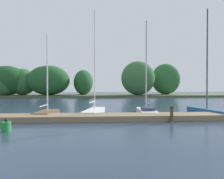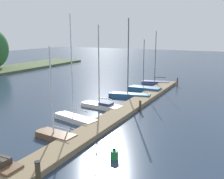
{
  "view_description": "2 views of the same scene",
  "coord_description": "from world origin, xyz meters",
  "px_view_note": "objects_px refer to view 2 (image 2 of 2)",
  "views": [
    {
      "loc": [
        -4.08,
        -2.38,
        2.18
      ],
      "look_at": [
        -3.15,
        12.28,
        1.96
      ],
      "focal_mm": 31.42,
      "sensor_mm": 36.0,
      "label": 1
    },
    {
      "loc": [
        -20.49,
        1.36,
        6.87
      ],
      "look_at": [
        0.43,
        12.22,
        1.66
      ],
      "focal_mm": 42.01,
      "sensor_mm": 36.0,
      "label": 2
    }
  ],
  "objects_px": {
    "sailboat_2": "(74,117)",
    "sailboat_4": "(129,94)",
    "mooring_piling_1": "(140,106)",
    "sailboat_5": "(144,89)",
    "channel_buoy_0": "(114,155)",
    "sailboat_6": "(155,82)",
    "mooring_piling_0": "(38,175)",
    "sailboat_3": "(101,104)",
    "mooring_piling_2": "(177,82)",
    "sailboat_1": "(54,134)"
  },
  "relations": [
    {
      "from": "sailboat_6",
      "to": "mooring_piling_0",
      "type": "relative_size",
      "value": 5.38
    },
    {
      "from": "sailboat_2",
      "to": "channel_buoy_0",
      "type": "bearing_deg",
      "value": 155.68
    },
    {
      "from": "sailboat_3",
      "to": "sailboat_6",
      "type": "xyz_separation_m",
      "value": [
        13.11,
        -0.89,
        -0.05
      ]
    },
    {
      "from": "mooring_piling_0",
      "to": "sailboat_4",
      "type": "bearing_deg",
      "value": 10.3
    },
    {
      "from": "sailboat_1",
      "to": "sailboat_2",
      "type": "bearing_deg",
      "value": -71.23
    },
    {
      "from": "sailboat_3",
      "to": "channel_buoy_0",
      "type": "distance_m",
      "value": 9.98
    },
    {
      "from": "sailboat_4",
      "to": "mooring_piling_0",
      "type": "xyz_separation_m",
      "value": [
        -16.92,
        -3.08,
        0.26
      ]
    },
    {
      "from": "sailboat_2",
      "to": "channel_buoy_0",
      "type": "distance_m",
      "value": 6.96
    },
    {
      "from": "sailboat_3",
      "to": "sailboat_5",
      "type": "distance_m",
      "value": 8.23
    },
    {
      "from": "sailboat_4",
      "to": "channel_buoy_0",
      "type": "relative_size",
      "value": 12.9
    },
    {
      "from": "mooring_piling_1",
      "to": "sailboat_5",
      "type": "bearing_deg",
      "value": 18.3
    },
    {
      "from": "sailboat_1",
      "to": "sailboat_6",
      "type": "height_order",
      "value": "sailboat_6"
    },
    {
      "from": "sailboat_2",
      "to": "sailboat_3",
      "type": "height_order",
      "value": "sailboat_2"
    },
    {
      "from": "sailboat_2",
      "to": "sailboat_3",
      "type": "relative_size",
      "value": 1.1
    },
    {
      "from": "mooring_piling_1",
      "to": "mooring_piling_2",
      "type": "relative_size",
      "value": 0.89
    },
    {
      "from": "mooring_piling_0",
      "to": "mooring_piling_1",
      "type": "bearing_deg",
      "value": 1.05
    },
    {
      "from": "channel_buoy_0",
      "to": "mooring_piling_1",
      "type": "bearing_deg",
      "value": 12.53
    },
    {
      "from": "sailboat_3",
      "to": "sailboat_5",
      "type": "bearing_deg",
      "value": -93.26
    },
    {
      "from": "mooring_piling_2",
      "to": "sailboat_6",
      "type": "bearing_deg",
      "value": 92.26
    },
    {
      "from": "mooring_piling_2",
      "to": "channel_buoy_0",
      "type": "height_order",
      "value": "mooring_piling_2"
    },
    {
      "from": "channel_buoy_0",
      "to": "sailboat_5",
      "type": "bearing_deg",
      "value": 15.19
    },
    {
      "from": "sailboat_2",
      "to": "sailboat_5",
      "type": "xyz_separation_m",
      "value": [
        12.3,
        -1.15,
        0.0
      ]
    },
    {
      "from": "sailboat_2",
      "to": "mooring_piling_0",
      "type": "relative_size",
      "value": 6.32
    },
    {
      "from": "sailboat_6",
      "to": "sailboat_5",
      "type": "bearing_deg",
      "value": 79.75
    },
    {
      "from": "sailboat_2",
      "to": "mooring_piling_1",
      "type": "distance_m",
      "value": 6.05
    },
    {
      "from": "sailboat_3",
      "to": "sailboat_4",
      "type": "xyz_separation_m",
      "value": [
        4.63,
        -0.76,
        0.03
      ]
    },
    {
      "from": "mooring_piling_0",
      "to": "sailboat_6",
      "type": "bearing_deg",
      "value": 6.62
    },
    {
      "from": "sailboat_4",
      "to": "channel_buoy_0",
      "type": "height_order",
      "value": "sailboat_4"
    },
    {
      "from": "sailboat_2",
      "to": "mooring_piling_1",
      "type": "bearing_deg",
      "value": -114.82
    },
    {
      "from": "sailboat_2",
      "to": "sailboat_3",
      "type": "distance_m",
      "value": 4.15
    },
    {
      "from": "sailboat_3",
      "to": "sailboat_6",
      "type": "bearing_deg",
      "value": -89.23
    },
    {
      "from": "sailboat_6",
      "to": "mooring_piling_0",
      "type": "xyz_separation_m",
      "value": [
        -25.41,
        -2.95,
        0.34
      ]
    },
    {
      "from": "sailboat_6",
      "to": "channel_buoy_0",
      "type": "relative_size",
      "value": 10.94
    },
    {
      "from": "sailboat_1",
      "to": "mooring_piling_1",
      "type": "distance_m",
      "value": 8.71
    },
    {
      "from": "sailboat_1",
      "to": "sailboat_3",
      "type": "distance_m",
      "value": 7.6
    },
    {
      "from": "sailboat_2",
      "to": "sailboat_6",
      "type": "height_order",
      "value": "sailboat_2"
    },
    {
      "from": "sailboat_2",
      "to": "sailboat_4",
      "type": "relative_size",
      "value": 1.0
    },
    {
      "from": "sailboat_4",
      "to": "mooring_piling_0",
      "type": "bearing_deg",
      "value": 88.38
    },
    {
      "from": "sailboat_1",
      "to": "channel_buoy_0",
      "type": "relative_size",
      "value": 9.42
    },
    {
      "from": "sailboat_6",
      "to": "sailboat_4",
      "type": "bearing_deg",
      "value": 76.07
    },
    {
      "from": "mooring_piling_0",
      "to": "mooring_piling_2",
      "type": "distance_m",
      "value": 25.52
    },
    {
      "from": "channel_buoy_0",
      "to": "mooring_piling_0",
      "type": "bearing_deg",
      "value": 156.47
    },
    {
      "from": "channel_buoy_0",
      "to": "sailboat_1",
      "type": "bearing_deg",
      "value": 81.54
    },
    {
      "from": "sailboat_1",
      "to": "mooring_piling_1",
      "type": "height_order",
      "value": "sailboat_1"
    },
    {
      "from": "sailboat_6",
      "to": "channel_buoy_0",
      "type": "distance_m",
      "value": 21.89
    },
    {
      "from": "sailboat_1",
      "to": "mooring_piling_2",
      "type": "xyz_separation_m",
      "value": [
        20.79,
        -2.99,
        0.23
      ]
    },
    {
      "from": "sailboat_4",
      "to": "channel_buoy_0",
      "type": "distance_m",
      "value": 13.77
    },
    {
      "from": "sailboat_3",
      "to": "sailboat_4",
      "type": "bearing_deg",
      "value": -94.69
    },
    {
      "from": "sailboat_6",
      "to": "sailboat_3",
      "type": "bearing_deg",
      "value": 73.06
    },
    {
      "from": "sailboat_5",
      "to": "sailboat_6",
      "type": "height_order",
      "value": "sailboat_6"
    }
  ]
}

